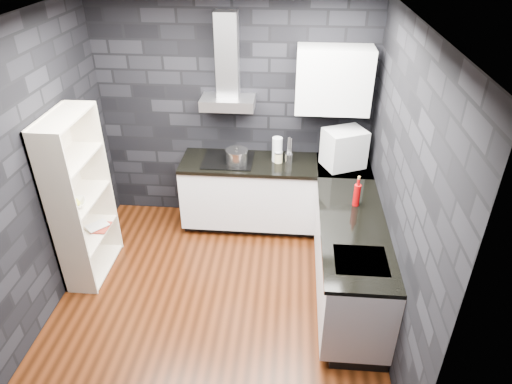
# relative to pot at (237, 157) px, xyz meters

# --- Properties ---
(ground) EXTENTS (3.20, 3.20, 0.00)m
(ground) POSITION_rel_pot_xyz_m (-0.06, -1.23, -0.98)
(ground) COLOR #421C0A
(ceiling) EXTENTS (3.20, 3.20, 0.00)m
(ceiling) POSITION_rel_pot_xyz_m (-0.06, -1.23, 1.72)
(ceiling) COLOR white
(wall_back) EXTENTS (3.20, 0.05, 2.70)m
(wall_back) POSITION_rel_pot_xyz_m (-0.06, 0.39, 0.37)
(wall_back) COLOR black
(wall_back) RESTS_ON ground
(wall_front) EXTENTS (3.20, 0.05, 2.70)m
(wall_front) POSITION_rel_pot_xyz_m (-0.06, -2.86, 0.37)
(wall_front) COLOR black
(wall_front) RESTS_ON ground
(wall_left) EXTENTS (0.05, 3.20, 2.70)m
(wall_left) POSITION_rel_pot_xyz_m (-1.69, -1.23, 0.37)
(wall_left) COLOR black
(wall_left) RESTS_ON ground
(wall_right) EXTENTS (0.05, 3.20, 2.70)m
(wall_right) POSITION_rel_pot_xyz_m (1.56, -1.23, 0.37)
(wall_right) COLOR black
(wall_right) RESTS_ON ground
(toekick_back) EXTENTS (2.18, 0.50, 0.10)m
(toekick_back) POSITION_rel_pot_xyz_m (0.44, 0.11, -0.93)
(toekick_back) COLOR black
(toekick_back) RESTS_ON ground
(toekick_right) EXTENTS (0.50, 1.78, 0.10)m
(toekick_right) POSITION_rel_pot_xyz_m (1.28, -1.13, -0.93)
(toekick_right) COLOR black
(toekick_right) RESTS_ON ground
(counter_back_cab) EXTENTS (2.20, 0.60, 0.76)m
(counter_back_cab) POSITION_rel_pot_xyz_m (0.44, 0.07, -0.50)
(counter_back_cab) COLOR white
(counter_back_cab) RESTS_ON ground
(counter_right_cab) EXTENTS (0.60, 1.80, 0.76)m
(counter_right_cab) POSITION_rel_pot_xyz_m (1.24, -1.13, -0.50)
(counter_right_cab) COLOR white
(counter_right_cab) RESTS_ON ground
(counter_back_top) EXTENTS (2.20, 0.62, 0.04)m
(counter_back_top) POSITION_rel_pot_xyz_m (0.44, 0.06, -0.10)
(counter_back_top) COLOR black
(counter_back_top) RESTS_ON counter_back_cab
(counter_right_top) EXTENTS (0.62, 1.80, 0.04)m
(counter_right_top) POSITION_rel_pot_xyz_m (1.23, -1.13, -0.10)
(counter_right_top) COLOR black
(counter_right_top) RESTS_ON counter_right_cab
(counter_corner_top) EXTENTS (0.62, 0.62, 0.04)m
(counter_corner_top) POSITION_rel_pot_xyz_m (1.24, 0.07, -0.10)
(counter_corner_top) COLOR black
(counter_corner_top) RESTS_ON counter_right_cab
(hood_body) EXTENTS (0.60, 0.34, 0.12)m
(hood_body) POSITION_rel_pot_xyz_m (-0.11, 0.20, 0.58)
(hood_body) COLOR #B9B8BE
(hood_body) RESTS_ON wall_back
(hood_chimney) EXTENTS (0.24, 0.20, 0.90)m
(hood_chimney) POSITION_rel_pot_xyz_m (-0.11, 0.27, 1.09)
(hood_chimney) COLOR #B9B8BE
(hood_chimney) RESTS_ON hood_body
(upper_cabinet) EXTENTS (0.80, 0.35, 0.70)m
(upper_cabinet) POSITION_rel_pot_xyz_m (1.04, 0.19, 0.87)
(upper_cabinet) COLOR silver
(upper_cabinet) RESTS_ON wall_back
(cooktop) EXTENTS (0.58, 0.50, 0.01)m
(cooktop) POSITION_rel_pot_xyz_m (-0.11, 0.07, -0.08)
(cooktop) COLOR black
(cooktop) RESTS_ON counter_back_top
(sink_rim) EXTENTS (0.44, 0.40, 0.01)m
(sink_rim) POSITION_rel_pot_xyz_m (1.24, -1.63, -0.09)
(sink_rim) COLOR #B9B8BE
(sink_rim) RESTS_ON counter_right_top
(pot) EXTENTS (0.31, 0.31, 0.14)m
(pot) POSITION_rel_pot_xyz_m (0.00, 0.00, 0.00)
(pot) COLOR #B1B0B5
(pot) RESTS_ON cooktop
(glass_vase) EXTENTS (0.15, 0.15, 0.29)m
(glass_vase) POSITION_rel_pot_xyz_m (0.46, 0.11, 0.06)
(glass_vase) COLOR silver
(glass_vase) RESTS_ON counter_back_top
(storage_jar) EXTENTS (0.13, 0.13, 0.12)m
(storage_jar) POSITION_rel_pot_xyz_m (0.48, 0.07, -0.03)
(storage_jar) COLOR #C3BA87
(storage_jar) RESTS_ON counter_back_top
(utensil_crock) EXTENTS (0.11, 0.11, 0.11)m
(utensil_crock) POSITION_rel_pot_xyz_m (0.60, 0.07, -0.03)
(utensil_crock) COLOR #B1B0B5
(utensil_crock) RESTS_ON counter_back_top
(appliance_garage) EXTENTS (0.53, 0.49, 0.43)m
(appliance_garage) POSITION_rel_pot_xyz_m (1.21, 0.04, 0.14)
(appliance_garage) COLOR silver
(appliance_garage) RESTS_ON counter_back_top
(red_bottle) EXTENTS (0.08, 0.08, 0.23)m
(red_bottle) POSITION_rel_pot_xyz_m (1.28, -0.78, 0.03)
(red_bottle) COLOR #980407
(red_bottle) RESTS_ON counter_right_top
(bookshelf) EXTENTS (0.57, 0.87, 1.80)m
(bookshelf) POSITION_rel_pot_xyz_m (-1.48, -0.91, -0.08)
(bookshelf) COLOR beige
(bookshelf) RESTS_ON ground
(fruit_bowl) EXTENTS (0.30, 0.30, 0.06)m
(fruit_bowl) POSITION_rel_pot_xyz_m (-1.48, -1.06, -0.05)
(fruit_bowl) COLOR white
(fruit_bowl) RESTS_ON bookshelf
(book_red) EXTENTS (0.17, 0.03, 0.23)m
(book_red) POSITION_rel_pot_xyz_m (-1.47, -0.79, -0.41)
(book_red) COLOR maroon
(book_red) RESTS_ON bookshelf
(book_second) EXTENTS (0.13, 0.12, 0.22)m
(book_second) POSITION_rel_pot_xyz_m (-1.49, -0.74, -0.39)
(book_second) COLOR #B2B2B2
(book_second) RESTS_ON bookshelf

